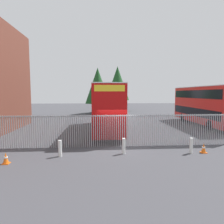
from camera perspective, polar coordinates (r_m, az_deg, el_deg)
ground_plane at (r=21.36m, az=-0.75°, el=-4.32°), size 100.00×100.00×0.00m
palisade_fence at (r=13.27m, az=-0.59°, el=-5.19°), size 16.73×0.14×2.35m
double_decker_bus_near_gate at (r=24.70m, az=25.38°, el=2.14°), size 2.54×10.81×4.42m
double_decker_bus_behind_fence_left at (r=18.92m, az=-1.65°, el=1.80°), size 2.54×10.81×4.42m
bollard_near_left at (r=11.79m, az=-15.01°, el=-10.27°), size 0.20×0.20×0.95m
bollard_center_front at (r=11.90m, az=3.45°, el=-9.94°), size 0.20×0.20×0.95m
bollard_near_right at (r=12.89m, az=22.22°, el=-9.14°), size 0.20×0.20×0.95m
traffic_cone_by_gate at (r=11.70m, az=-28.73°, el=-11.85°), size 0.34×0.34×0.59m
traffic_cone_near_kerb at (r=13.34m, az=25.30°, el=-9.59°), size 0.34×0.34×0.59m
tree_tall_back at (r=40.40m, az=1.62°, el=8.40°), size 4.81×4.81×9.13m
tree_short_side at (r=35.34m, az=-4.23°, el=7.71°), size 4.47×4.47×8.22m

